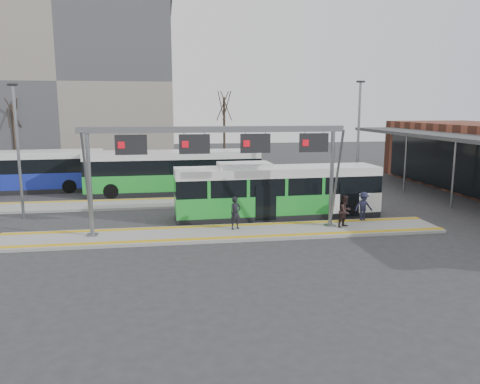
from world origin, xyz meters
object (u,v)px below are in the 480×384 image
object	(u,v)px
passenger_a	(236,213)
passenger_c	(363,206)
gantry	(218,148)
passenger_b	(345,211)
hero_bus	(277,192)

from	to	relation	value
passenger_a	passenger_c	world-z (taller)	passenger_a
gantry	passenger_a	bearing A→B (deg)	11.14
gantry	passenger_c	bearing A→B (deg)	6.02
passenger_a	passenger_b	bearing A→B (deg)	-29.84
hero_bus	passenger_a	world-z (taller)	hero_bus
hero_bus	passenger_a	distance (m)	4.04
gantry	passenger_a	distance (m)	3.44
hero_bus	passenger_a	size ratio (longest dim) A/B	7.06
gantry	hero_bus	xyz separation A→B (m)	(3.68, 3.03, -2.83)
gantry	passenger_c	distance (m)	8.73
passenger_a	passenger_b	world-z (taller)	passenger_a
passenger_a	gantry	bearing A→B (deg)	166.06
passenger_c	gantry	bearing A→B (deg)	-178.31
hero_bus	gantry	bearing A→B (deg)	-142.20
passenger_a	passenger_b	xyz separation A→B (m)	(5.65, -0.47, -0.00)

